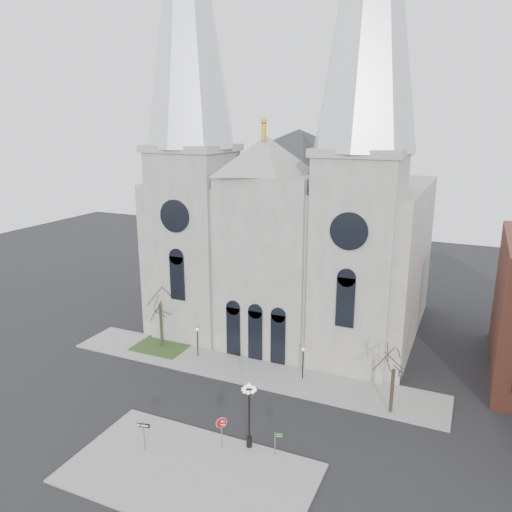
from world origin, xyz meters
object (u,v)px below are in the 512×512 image
at_px(stop_sign, 222,426).
at_px(street_name_sign, 276,441).
at_px(one_way_sign, 144,431).
at_px(globe_lamp, 249,407).

xyz_separation_m(stop_sign, street_name_sign, (4.23, 0.82, -0.67)).
distance_m(stop_sign, one_way_sign, 5.99).
xyz_separation_m(stop_sign, one_way_sign, (-5.33, -2.72, -0.25)).
relative_size(stop_sign, street_name_sign, 1.33).
xyz_separation_m(one_way_sign, street_name_sign, (9.55, 3.55, -0.43)).
relative_size(one_way_sign, street_name_sign, 1.23).
bearing_deg(one_way_sign, stop_sign, 12.34).
height_order(one_way_sign, street_name_sign, one_way_sign).
bearing_deg(street_name_sign, stop_sign, 174.25).
bearing_deg(street_name_sign, globe_lamp, 160.99).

